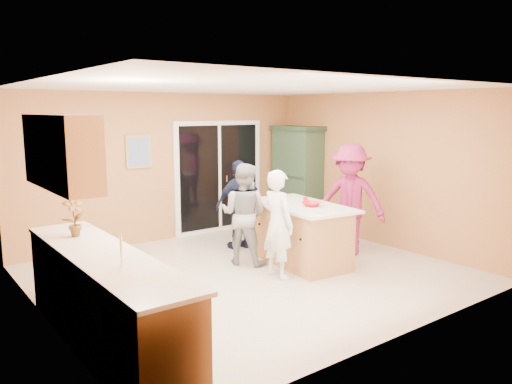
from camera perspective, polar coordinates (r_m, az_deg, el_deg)
floor at (r=7.17m, az=-0.48°, el=-9.33°), size 5.50×5.50×0.00m
ceiling at (r=6.80m, az=-0.51°, el=11.91°), size 5.50×5.00×0.10m
wall_back at (r=8.99m, az=-10.03°, el=2.82°), size 5.50×0.10×2.60m
wall_front at (r=5.11m, az=16.43°, el=-2.26°), size 5.50×0.10×2.60m
wall_left at (r=5.70m, az=-23.33°, el=-1.47°), size 0.10×5.00×2.60m
wall_right at (r=8.77m, az=14.12°, el=2.53°), size 0.10×5.00×2.60m
left_cabinet_run at (r=5.04m, az=-16.35°, el=-12.37°), size 0.65×3.05×1.24m
upper_cabinets at (r=5.48m, az=-21.43°, el=4.32°), size 0.35×1.60×0.75m
sliding_door at (r=9.50m, az=-4.24°, el=1.77°), size 1.90×0.07×2.10m
framed_picture at (r=8.70m, az=-13.25°, el=4.50°), size 0.46×0.04×0.56m
kitchen_island at (r=7.58m, az=5.14°, el=-4.98°), size 1.11×1.82×0.91m
green_hutch at (r=9.89m, az=4.74°, el=1.59°), size 0.57×1.08×1.99m
woman_white at (r=6.86m, az=2.51°, el=-3.67°), size 0.38×0.56×1.50m
woman_grey at (r=7.47m, az=-1.39°, el=-2.52°), size 0.88×0.93×1.52m
woman_navy at (r=8.29m, az=-1.84°, el=-1.47°), size 0.91×0.47×1.49m
woman_magenta at (r=8.10m, az=10.68°, el=-0.84°), size 1.12×1.32×1.78m
serving_bowl at (r=7.33m, az=6.36°, el=-1.37°), size 0.31×0.31×0.06m
tulip_vase at (r=5.71m, az=-20.08°, el=-2.68°), size 0.26×0.20×0.44m
tumbler_near at (r=8.00m, az=2.60°, el=-0.28°), size 0.08×0.08×0.10m
tumbler_far at (r=7.49m, az=5.67°, el=-0.98°), size 0.08×0.08×0.10m
wine_bottle at (r=7.90m, az=1.75°, el=0.04°), size 0.07×0.07×0.29m
white_plate at (r=6.84m, az=6.68°, el=-2.35°), size 0.28×0.28×0.02m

